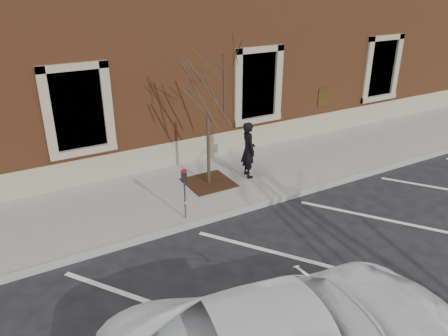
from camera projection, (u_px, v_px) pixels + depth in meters
ground at (235, 213)px, 11.65m from camera, size 120.00×120.00×0.00m
sidewalk_near at (205, 186)px, 13.01m from camera, size 40.00×3.50×0.15m
curb_near at (236, 212)px, 11.58m from camera, size 40.00×0.12×0.15m
parking_stripes at (285, 255)px, 9.90m from camera, size 28.00×4.40×0.01m
building_civic at (128, 29)px, 16.17m from camera, size 40.00×8.62×8.00m
man at (248, 150)px, 13.14m from camera, size 0.53×0.70×1.73m
parking_meter at (184, 185)px, 10.76m from camera, size 0.12×0.09×1.35m
tree_grate at (209, 182)px, 13.01m from camera, size 1.32×1.32×0.03m
sapling at (208, 89)px, 11.87m from camera, size 2.45×2.45×4.08m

